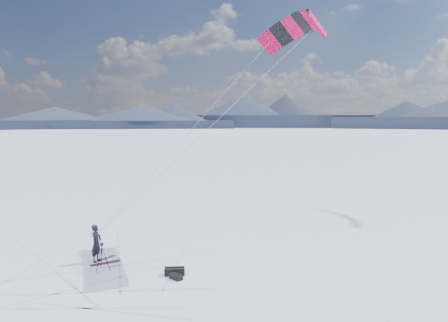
{
  "coord_description": "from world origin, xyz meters",
  "views": [
    {
      "loc": [
        5.68,
        -19.68,
        7.38
      ],
      "look_at": [
        5.61,
        4.28,
        5.02
      ],
      "focal_mm": 35.0,
      "sensor_mm": 36.0,
      "label": 1
    }
  ],
  "objects_px": {
    "snowkiter": "(97,261)",
    "gear_bag_b": "(176,277)",
    "snowboard": "(105,263)",
    "gear_bag_a": "(175,271)",
    "tripod": "(102,253)"
  },
  "relations": [
    {
      "from": "snowkiter",
      "to": "tripod",
      "type": "distance_m",
      "value": 1.71
    },
    {
      "from": "gear_bag_a",
      "to": "snowboard",
      "type": "bearing_deg",
      "value": 152.25
    },
    {
      "from": "tripod",
      "to": "gear_bag_b",
      "type": "xyz_separation_m",
      "value": [
        3.72,
        -1.2,
        -0.75
      ]
    },
    {
      "from": "snowboard",
      "to": "gear_bag_a",
      "type": "height_order",
      "value": "gear_bag_a"
    },
    {
      "from": "snowboard",
      "to": "tripod",
      "type": "xyz_separation_m",
      "value": [
        0.14,
        -0.99,
        0.86
      ]
    },
    {
      "from": "snowkiter",
      "to": "tripod",
      "type": "relative_size",
      "value": 1.42
    },
    {
      "from": "snowkiter",
      "to": "snowboard",
      "type": "distance_m",
      "value": 0.61
    },
    {
      "from": "gear_bag_b",
      "to": "snowboard",
      "type": "bearing_deg",
      "value": -165.85
    },
    {
      "from": "gear_bag_a",
      "to": "gear_bag_b",
      "type": "distance_m",
      "value": 0.57
    },
    {
      "from": "snowboard",
      "to": "gear_bag_b",
      "type": "bearing_deg",
      "value": -62.32
    },
    {
      "from": "snowkiter",
      "to": "gear_bag_b",
      "type": "relative_size",
      "value": 2.83
    },
    {
      "from": "snowboard",
      "to": "tripod",
      "type": "relative_size",
      "value": 1.13
    },
    {
      "from": "snowkiter",
      "to": "gear_bag_b",
      "type": "bearing_deg",
      "value": -107.14
    },
    {
      "from": "snowboard",
      "to": "tripod",
      "type": "distance_m",
      "value": 1.32
    },
    {
      "from": "snowkiter",
      "to": "gear_bag_a",
      "type": "relative_size",
      "value": 2.0
    }
  ]
}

